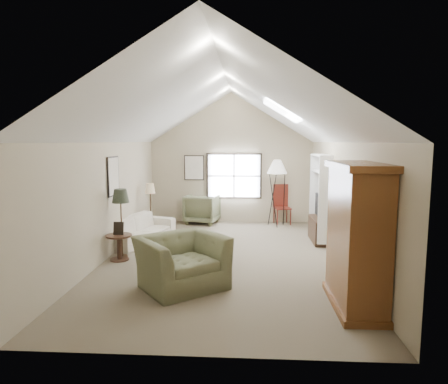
# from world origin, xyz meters

# --- Properties ---
(room_shell) EXTENTS (5.01, 8.01, 4.00)m
(room_shell) POSITION_xyz_m (0.00, 0.00, 3.21)
(room_shell) COLOR #6E644F
(room_shell) RESTS_ON ground
(window) EXTENTS (1.72, 0.08, 1.42)m
(window) POSITION_xyz_m (0.10, 3.96, 1.45)
(window) COLOR black
(window) RESTS_ON room_shell
(skylight) EXTENTS (0.80, 1.20, 0.52)m
(skylight) POSITION_xyz_m (1.30, 0.90, 3.22)
(skylight) COLOR white
(skylight) RESTS_ON room_shell
(wall_art) EXTENTS (1.97, 3.71, 0.88)m
(wall_art) POSITION_xyz_m (-1.88, 1.94, 1.73)
(wall_art) COLOR black
(wall_art) RESTS_ON room_shell
(armoire) EXTENTS (0.60, 1.50, 2.20)m
(armoire) POSITION_xyz_m (2.18, -2.40, 1.10)
(armoire) COLOR brown
(armoire) RESTS_ON ground
(tv_alcove) EXTENTS (0.32, 1.30, 2.10)m
(tv_alcove) POSITION_xyz_m (2.34, 1.60, 1.15)
(tv_alcove) COLOR white
(tv_alcove) RESTS_ON ground
(media_console) EXTENTS (0.34, 1.18, 0.60)m
(media_console) POSITION_xyz_m (2.32, 1.60, 0.30)
(media_console) COLOR #382316
(media_console) RESTS_ON ground
(tv_panel) EXTENTS (0.05, 0.90, 0.55)m
(tv_panel) POSITION_xyz_m (2.32, 1.60, 0.92)
(tv_panel) COLOR black
(tv_panel) RESTS_ON media_console
(sofa) EXTENTS (1.52, 2.36, 0.64)m
(sofa) POSITION_xyz_m (-2.20, 1.33, 0.32)
(sofa) COLOR #F1E4D0
(sofa) RESTS_ON ground
(armchair_near) EXTENTS (1.83, 1.80, 0.90)m
(armchair_near) POSITION_xyz_m (-0.60, -1.75, 0.45)
(armchair_near) COLOR #686D4C
(armchair_near) RESTS_ON ground
(armchair_far) EXTENTS (1.13, 1.15, 0.89)m
(armchair_far) POSITION_xyz_m (-0.86, 3.70, 0.44)
(armchair_far) COLOR #565D41
(armchair_far) RESTS_ON ground
(coffee_table) EXTENTS (0.86, 0.54, 0.42)m
(coffee_table) POSITION_xyz_m (-0.22, -0.29, 0.21)
(coffee_table) COLOR #342215
(coffee_table) RESTS_ON ground
(bowl) EXTENTS (0.22, 0.22, 0.05)m
(bowl) POSITION_xyz_m (-0.22, -0.29, 0.44)
(bowl) COLOR #321D14
(bowl) RESTS_ON coffee_table
(side_table) EXTENTS (0.70, 0.70, 0.55)m
(side_table) POSITION_xyz_m (-2.20, -0.27, 0.28)
(side_table) COLOR #3E2519
(side_table) RESTS_ON ground
(side_chair) EXTENTS (0.55, 0.55, 1.21)m
(side_chair) POSITION_xyz_m (1.59, 3.70, 0.61)
(side_chair) COLOR maroon
(side_chair) RESTS_ON ground
(tripod_lamp) EXTENTS (0.68, 0.68, 2.02)m
(tripod_lamp) POSITION_xyz_m (1.39, 3.39, 1.01)
(tripod_lamp) COLOR silver
(tripod_lamp) RESTS_ON ground
(dark_lamp) EXTENTS (0.47, 0.47, 1.54)m
(dark_lamp) POSITION_xyz_m (-2.20, -0.07, 0.77)
(dark_lamp) COLOR black
(dark_lamp) RESTS_ON ground
(tan_lamp) EXTENTS (0.35, 0.35, 1.38)m
(tan_lamp) POSITION_xyz_m (-2.20, 2.53, 0.69)
(tan_lamp) COLOR tan
(tan_lamp) RESTS_ON ground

